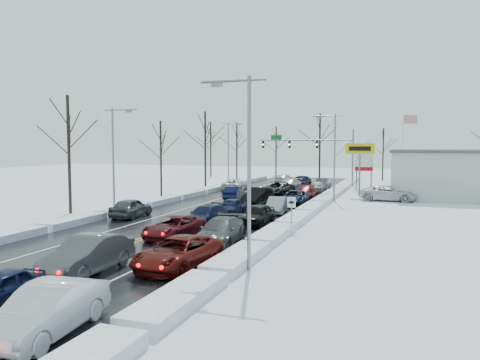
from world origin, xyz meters
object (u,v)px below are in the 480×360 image
at_px(flagpole, 404,144).
at_px(oncoming_car_0, 234,199).
at_px(traffic_signal_mast, 317,147).
at_px(tires_plus_sign, 360,152).

bearing_deg(flagpole, oncoming_car_0, -127.90).
distance_m(traffic_signal_mast, tires_plus_sign, 13.92).
height_order(tires_plus_sign, flagpole, flagpole).
xyz_separation_m(traffic_signal_mast, oncoming_car_0, (-5.28, -19.83, -5.48)).
height_order(flagpole, oncoming_car_0, flagpole).
relative_size(traffic_signal_mast, tires_plus_sign, 2.21).
bearing_deg(traffic_signal_mast, oncoming_car_0, -104.91).
height_order(traffic_signal_mast, flagpole, flagpole).
relative_size(traffic_signal_mast, flagpole, 1.33).
relative_size(flagpole, oncoming_car_0, 2.33).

